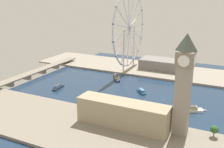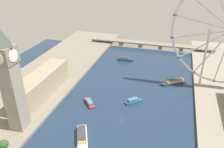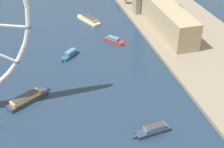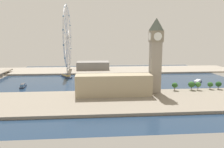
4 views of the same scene
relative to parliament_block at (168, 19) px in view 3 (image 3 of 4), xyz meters
The scene contains 8 objects.
ground_plane 96.97m from the parliament_block, ahead, with size 399.08×399.08×0.00m, color #1E334C.
riverbank_left 28.08m from the parliament_block, 145.04° to the right, with size 90.00×520.00×3.00m, color gray.
parliament_block is the anchor object (origin of this frame).
tour_boat_0 103.08m from the parliament_block, 10.06° to the left, with size 19.10×17.97×5.26m.
tour_boat_2 158.25m from the parliament_block, 27.47° to the left, with size 33.59×23.34×5.82m.
tour_boat_3 57.24m from the parliament_block, ahead, with size 18.29×20.62×4.65m.
tour_boat_4 142.98m from the parliament_block, 62.71° to the left, with size 26.87×8.93×5.55m.
tour_boat_5 86.21m from the parliament_block, 35.67° to the right, with size 20.40×35.59×6.26m.
Camera 3 is at (34.61, 275.24, 143.57)m, focal length 50.97 mm.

